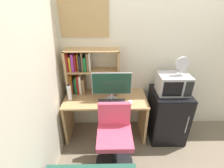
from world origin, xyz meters
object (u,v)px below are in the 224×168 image
object	(u,v)px
desk_fan	(182,65)
wall_corkboard	(84,18)
computer_mouse	(130,102)
keyboard	(112,102)
water_bottle	(69,93)
hutch_bookshelf	(85,70)
mini_fridge	(167,115)
desk_chair	(114,140)
microwave	(173,84)
monitor	(112,85)

from	to	relation	value
desk_fan	wall_corkboard	world-z (taller)	wall_corkboard
wall_corkboard	computer_mouse	bearing A→B (deg)	-33.01
keyboard	water_bottle	distance (m)	0.63
hutch_bookshelf	computer_mouse	world-z (taller)	hutch_bookshelf
computer_mouse	mini_fridge	bearing A→B (deg)	9.47
keyboard	desk_chair	size ratio (longest dim) A/B	0.45
hutch_bookshelf	water_bottle	size ratio (longest dim) A/B	3.13
desk_fan	water_bottle	bearing A→B (deg)	-179.93
microwave	wall_corkboard	distance (m)	1.55
microwave	hutch_bookshelf	bearing A→B (deg)	170.75
computer_mouse	mini_fridge	xyz separation A→B (m)	(0.62, 0.10, -0.33)
wall_corkboard	desk_fan	bearing A→B (deg)	-13.38
monitor	desk_fan	distance (m)	1.00
microwave	desk_chair	bearing A→B (deg)	-150.50
monitor	water_bottle	world-z (taller)	monitor
monitor	desk_chair	size ratio (longest dim) A/B	0.65
keyboard	wall_corkboard	world-z (taller)	wall_corkboard
computer_mouse	wall_corkboard	xyz separation A→B (m)	(-0.64, 0.42, 1.08)
desk_fan	wall_corkboard	distance (m)	1.48
keyboard	desk_chair	bearing A→B (deg)	-85.82
mini_fridge	keyboard	bearing A→B (deg)	-174.42
mini_fridge	water_bottle	bearing A→B (deg)	-179.81
hutch_bookshelf	mini_fridge	bearing A→B (deg)	-9.38
monitor	keyboard	bearing A→B (deg)	-91.85
desk_fan	monitor	bearing A→B (deg)	-178.95
hutch_bookshelf	computer_mouse	size ratio (longest dim) A/B	8.18
keyboard	wall_corkboard	bearing A→B (deg)	132.73
computer_mouse	microwave	bearing A→B (deg)	9.74
water_bottle	desk_fan	world-z (taller)	desk_fan
keyboard	microwave	distance (m)	0.93
desk_chair	wall_corkboard	world-z (taller)	wall_corkboard
keyboard	microwave	bearing A→B (deg)	5.77
computer_mouse	microwave	xyz separation A→B (m)	(0.62, 0.11, 0.23)
keyboard	mini_fridge	xyz separation A→B (m)	(0.89, 0.09, -0.32)
keyboard	water_bottle	bearing A→B (deg)	172.43
keyboard	wall_corkboard	size ratio (longest dim) A/B	0.58
water_bottle	desk_fan	xyz separation A→B (m)	(1.58, 0.00, 0.42)
hutch_bookshelf	monitor	distance (m)	0.49
mini_fridge	desk_chair	xyz separation A→B (m)	(-0.86, -0.48, -0.02)
keyboard	computer_mouse	world-z (taller)	computer_mouse
hutch_bookshelf	mini_fridge	world-z (taller)	hutch_bookshelf
hutch_bookshelf	keyboard	xyz separation A→B (m)	(0.40, -0.30, -0.37)
monitor	hutch_bookshelf	bearing A→B (deg)	150.06
microwave	wall_corkboard	world-z (taller)	wall_corkboard
hutch_bookshelf	desk_chair	bearing A→B (deg)	-58.14
monitor	wall_corkboard	bearing A→B (deg)	138.10
desk_chair	monitor	bearing A→B (deg)	93.31
mini_fridge	wall_corkboard	bearing A→B (deg)	166.04
keyboard	water_bottle	size ratio (longest dim) A/B	1.55
hutch_bookshelf	computer_mouse	distance (m)	0.83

